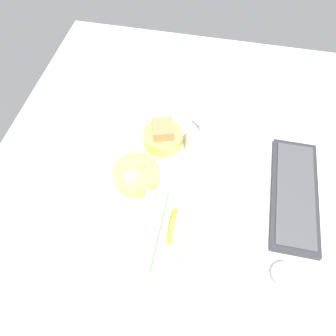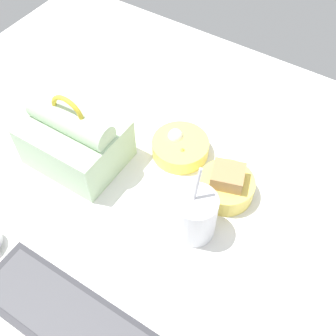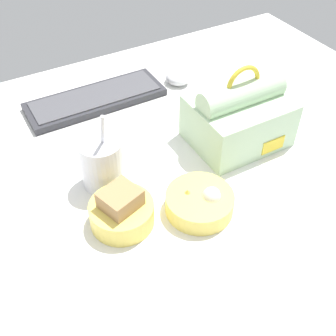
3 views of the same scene
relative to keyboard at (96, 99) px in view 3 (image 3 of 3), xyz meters
The scene contains 7 objects.
desk_surface 33.74cm from the keyboard, 83.06° to the right, with size 140.00×110.00×2.00cm.
keyboard is the anchor object (origin of this frame).
lunch_bag 37.84cm from the keyboard, 53.32° to the right, with size 20.74×16.87×19.14cm.
soup_cup 29.99cm from the keyboard, 108.78° to the right, with size 8.62×8.62×18.03cm.
bento_bowl_sandwich 40.87cm from the keyboard, 105.26° to the right, with size 12.12×12.12×8.05cm.
bento_bowl_snacks 44.05cm from the keyboard, 85.45° to the right, with size 13.21×13.21×5.58cm.
computer_mouse 23.17cm from the keyboard, ahead, with size 6.39×7.06×3.36cm.
Camera 3 is at (-32.45, -54.64, 64.14)cm, focal length 45.00 mm.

